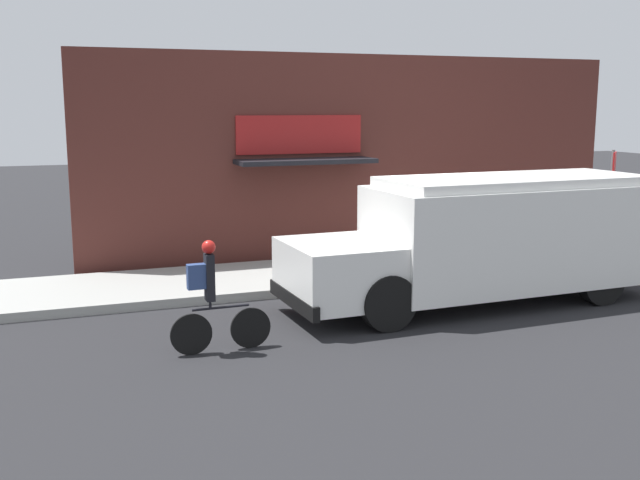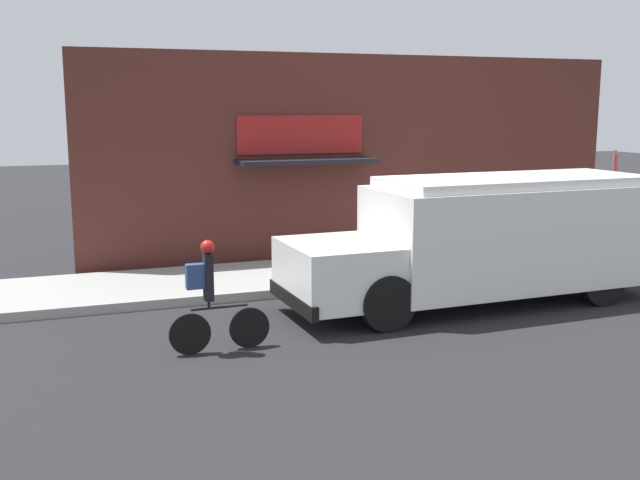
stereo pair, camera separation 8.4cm
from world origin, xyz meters
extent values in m
plane|color=#232326|center=(0.00, 0.00, 0.00)|extent=(70.00, 70.00, 0.00)
cube|color=#999993|center=(0.00, 1.33, 0.09)|extent=(28.00, 2.67, 0.17)
cube|color=#4C231E|center=(0.00, 3.04, 2.35)|extent=(13.04, 0.18, 4.70)
cube|color=maroon|center=(-1.59, 2.93, 2.91)|extent=(2.92, 0.05, 0.85)
cube|color=black|center=(-1.59, 2.51, 2.35)|extent=(3.07, 0.89, 0.10)
cube|color=white|center=(1.00, -1.54, 1.23)|extent=(5.34, 2.27, 1.81)
cube|color=white|center=(-2.48, -1.65, 0.82)|extent=(1.73, 1.99, 0.99)
cube|color=white|center=(1.00, -1.54, 2.21)|extent=(4.92, 2.09, 0.16)
cube|color=black|center=(-3.27, -1.67, 0.42)|extent=(0.18, 2.07, 0.24)
cube|color=red|center=(-0.50, -0.28, 1.32)|extent=(0.04, 0.44, 0.44)
cylinder|color=black|center=(-2.02, -0.74, 0.46)|extent=(0.93, 0.29, 0.92)
cylinder|color=black|center=(-1.97, -2.53, 0.46)|extent=(0.93, 0.29, 0.92)
cylinder|color=black|center=(2.29, -0.61, 0.46)|extent=(0.93, 0.29, 0.92)
cylinder|color=black|center=(2.34, -2.40, 0.46)|extent=(0.93, 0.29, 0.92)
cylinder|color=black|center=(-4.24, -2.60, 0.31)|extent=(0.61, 0.05, 0.61)
cylinder|color=black|center=(-5.13, -2.62, 0.31)|extent=(0.61, 0.05, 0.61)
cylinder|color=black|center=(-4.69, -2.61, 0.66)|extent=(0.84, 0.06, 0.04)
cylinder|color=black|center=(-4.84, -2.61, 0.72)|extent=(0.04, 0.04, 0.12)
cube|color=black|center=(-4.84, -2.61, 1.12)|extent=(0.12, 0.20, 0.68)
sphere|color=red|center=(-4.84, -2.61, 1.57)|extent=(0.20, 0.20, 0.20)
cube|color=navy|center=(-5.03, -2.62, 1.15)|extent=(0.26, 0.15, 0.36)
cylinder|color=slate|center=(5.02, 0.54, 1.37)|extent=(0.07, 0.07, 2.40)
cube|color=red|center=(5.02, 0.49, 2.22)|extent=(0.45, 0.45, 0.60)
cylinder|color=#2D5138|center=(1.82, 1.45, 0.53)|extent=(0.54, 0.54, 0.71)
cylinder|color=black|center=(1.82, 1.45, 0.90)|extent=(0.55, 0.55, 0.04)
camera|label=1|loc=(-6.97, -12.97, 3.56)|focal=42.00mm
camera|label=2|loc=(-6.89, -13.00, 3.56)|focal=42.00mm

